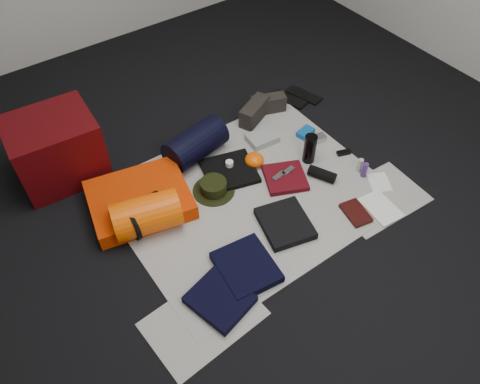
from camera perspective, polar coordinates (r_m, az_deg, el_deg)
floor at (r=2.99m, az=1.14°, el=-0.49°), size 4.50×4.50×0.02m
newspaper_mat at (r=2.98m, az=1.14°, el=-0.32°), size 1.60×1.30×0.01m
newspaper_sheet_front_left at (r=2.51m, az=-4.47°, el=-15.16°), size 0.61×0.44×0.00m
newspaper_sheet_front_right at (r=3.09m, az=16.51°, el=-0.70°), size 0.60×0.43×0.00m
red_cabinet at (r=3.18m, az=-21.47°, el=4.91°), size 0.55×0.47×0.44m
sleeping_pad at (r=2.95m, az=-12.11°, el=-0.94°), size 0.68×0.60×0.11m
stuff_sack at (r=2.78m, az=-11.32°, el=-2.73°), size 0.43×0.32×0.23m
sack_strap_left at (r=2.77m, az=-13.11°, el=-3.73°), size 0.02×0.22×0.22m
sack_strap_right at (r=2.81m, az=-9.52°, el=-1.90°), size 0.02×0.22×0.22m
navy_duffel at (r=3.16m, az=-5.43°, el=5.88°), size 0.46×0.30×0.22m
boonie_brim at (r=3.00m, az=-3.22°, el=0.19°), size 0.34×0.34×0.01m
boonie_crown at (r=2.97m, az=-3.25°, el=0.72°), size 0.17×0.17×0.07m
hiking_boot_left at (r=3.48m, az=1.77°, el=9.78°), size 0.30×0.21×0.14m
hiking_boot_right at (r=3.56m, az=3.51°, el=10.68°), size 0.27×0.17×0.13m
flip_flop_left at (r=3.72m, az=5.98°, el=11.20°), size 0.19×0.30×0.02m
flip_flop_right at (r=3.78m, az=7.81°, el=11.61°), size 0.17×0.29×0.02m
trousers_navy_a at (r=2.53m, az=-2.47°, el=-12.93°), size 0.33×0.36×0.05m
trousers_navy_b at (r=2.62m, az=0.77°, el=-9.14°), size 0.33×0.37×0.05m
trousers_charcoal at (r=2.81m, az=5.51°, el=-3.83°), size 0.35×0.38×0.05m
black_tshirt at (r=3.10m, az=-1.27°, el=2.57°), size 0.41×0.39×0.03m
red_shirt at (r=3.07m, az=5.53°, el=1.74°), size 0.34×0.34×0.03m
orange_stuff_sack at (r=3.14m, az=1.76°, el=3.94°), size 0.17×0.17×0.08m
first_aid_pouch at (r=3.32m, az=2.72°, el=6.56°), size 0.22×0.17×0.05m
water_bottle at (r=3.16m, az=8.50°, el=5.24°), size 0.11×0.11×0.21m
speaker at (r=3.10m, az=9.97°, el=2.16°), size 0.14×0.20×0.07m
compact_camera at (r=3.37m, az=9.49°, el=6.43°), size 0.12×0.08×0.04m
cyan_case at (r=3.41m, az=7.99°, el=7.19°), size 0.14×0.10×0.04m
toiletry_purple at (r=3.16m, az=14.94°, el=2.61°), size 0.04×0.04×0.11m
toiletry_clear at (r=3.19m, az=14.41°, el=3.18°), size 0.04×0.04×0.10m
paperback_book at (r=2.95m, az=13.93°, el=-2.49°), size 0.16×0.21×0.03m
map_booklet at (r=3.03m, az=16.77°, el=-1.86°), size 0.20×0.27×0.01m
map_printout at (r=3.18m, az=16.61°, el=1.15°), size 0.19×0.21×0.01m
sunglasses at (r=3.31m, az=12.53°, el=4.71°), size 0.10×0.07×0.02m
key_cluster at (r=2.50m, az=-2.62°, el=-15.20°), size 0.09×0.09×0.01m
tape_roll at (r=3.10m, az=-1.30°, el=3.49°), size 0.05×0.05×0.04m
energy_bar_a at (r=3.04m, az=4.75°, el=1.96°), size 0.10×0.05×0.01m
energy_bar_b at (r=3.08m, az=5.90°, el=2.59°), size 0.10×0.05×0.01m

